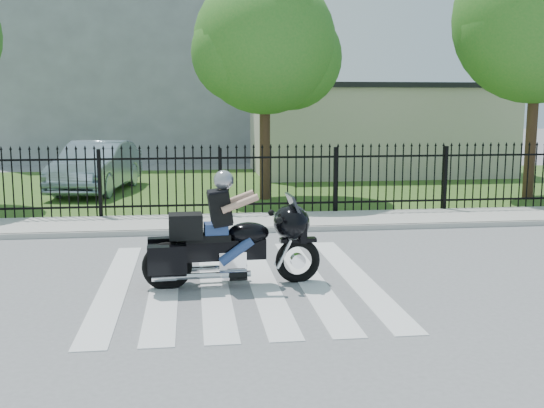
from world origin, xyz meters
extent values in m
plane|color=slate|center=(0.00, 0.00, 0.00)|extent=(120.00, 120.00, 0.00)
cube|color=#ADAAA3|center=(0.00, 5.00, 0.06)|extent=(40.00, 2.00, 0.12)
cube|color=#ADAAA3|center=(0.00, 4.00, 0.06)|extent=(40.00, 0.12, 0.12)
cube|color=#30541C|center=(0.00, 12.00, 0.01)|extent=(40.00, 12.00, 0.02)
cube|color=black|center=(0.00, 6.00, 0.35)|extent=(26.00, 0.04, 0.05)
cube|color=black|center=(0.00, 6.00, 1.55)|extent=(26.00, 0.04, 0.05)
cylinder|color=#382316|center=(1.50, 9.00, 2.08)|extent=(0.32, 0.32, 4.16)
sphere|color=#2C7521|center=(1.50, 9.00, 4.68)|extent=(4.20, 4.20, 4.20)
cylinder|color=#382316|center=(9.50, 8.00, 2.40)|extent=(0.32, 0.32, 4.80)
sphere|color=#2C7521|center=(9.50, 8.00, 5.40)|extent=(5.00, 5.00, 5.00)
cube|color=beige|center=(7.00, 16.00, 1.75)|extent=(10.00, 6.00, 3.50)
cube|color=black|center=(7.00, 16.00, 3.60)|extent=(10.20, 6.20, 0.20)
cube|color=#999BA2|center=(-3.00, 26.00, 6.00)|extent=(15.00, 10.00, 12.00)
torus|color=black|center=(0.98, -0.10, 0.36)|extent=(0.76, 0.18, 0.75)
torus|color=black|center=(-1.15, -0.21, 0.36)|extent=(0.80, 0.20, 0.80)
cube|color=black|center=(-0.28, -0.16, 0.60)|extent=(1.43, 0.33, 0.33)
ellipsoid|color=black|center=(0.16, -0.14, 0.85)|extent=(0.70, 0.47, 0.36)
cube|color=black|center=(-0.49, -0.18, 0.81)|extent=(0.72, 0.38, 0.11)
cube|color=silver|center=(-0.11, -0.16, 0.41)|extent=(0.45, 0.35, 0.33)
ellipsoid|color=black|center=(0.87, -0.11, 1.00)|extent=(0.63, 0.81, 0.59)
cube|color=black|center=(-0.84, -0.19, 1.00)|extent=(0.54, 0.44, 0.39)
cube|color=navy|center=(-0.36, -0.17, 0.94)|extent=(0.39, 0.35, 0.20)
sphere|color=#94959B|center=(-0.23, -0.16, 1.72)|extent=(0.32, 0.32, 0.32)
imported|color=#8B9FAF|center=(-3.83, 11.34, 0.86)|extent=(2.61, 5.30, 1.67)
camera|label=1|loc=(-0.74, -10.14, 2.92)|focal=42.00mm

